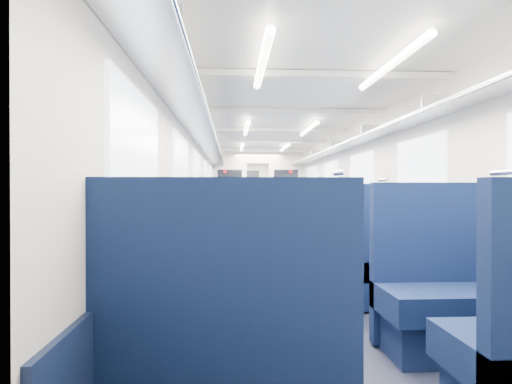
# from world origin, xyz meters

# --- Properties ---
(floor) EXTENTS (2.80, 18.00, 0.01)m
(floor) POSITION_xyz_m (0.00, 0.00, 0.00)
(floor) COLOR black
(floor) RESTS_ON ground
(ceiling) EXTENTS (2.80, 18.00, 0.01)m
(ceiling) POSITION_xyz_m (0.00, 0.00, 2.35)
(ceiling) COLOR white
(ceiling) RESTS_ON wall_left
(wall_left) EXTENTS (0.02, 18.00, 2.35)m
(wall_left) POSITION_xyz_m (-1.40, 0.00, 1.18)
(wall_left) COLOR silver
(wall_left) RESTS_ON floor
(dado_left) EXTENTS (0.03, 17.90, 0.70)m
(dado_left) POSITION_xyz_m (-1.39, 0.00, 0.35)
(dado_left) COLOR #101935
(dado_left) RESTS_ON floor
(wall_right) EXTENTS (0.02, 18.00, 2.35)m
(wall_right) POSITION_xyz_m (1.40, 0.00, 1.18)
(wall_right) COLOR silver
(wall_right) RESTS_ON floor
(dado_right) EXTENTS (0.03, 17.90, 0.70)m
(dado_right) POSITION_xyz_m (1.39, 0.00, 0.35)
(dado_right) COLOR #101935
(dado_right) RESTS_ON floor
(wall_far) EXTENTS (2.80, 0.02, 2.35)m
(wall_far) POSITION_xyz_m (0.00, 9.00, 1.18)
(wall_far) COLOR silver
(wall_far) RESTS_ON floor
(luggage_rack_left) EXTENTS (0.36, 17.40, 0.18)m
(luggage_rack_left) POSITION_xyz_m (-1.21, 0.00, 1.97)
(luggage_rack_left) COLOR #B2B5BA
(luggage_rack_left) RESTS_ON wall_left
(luggage_rack_right) EXTENTS (0.36, 17.40, 0.18)m
(luggage_rack_right) POSITION_xyz_m (1.21, 0.00, 1.97)
(luggage_rack_right) COLOR #B2B5BA
(luggage_rack_right) RESTS_ON wall_right
(windows) EXTENTS (2.78, 15.60, 0.75)m
(windows) POSITION_xyz_m (0.00, -0.46, 1.42)
(windows) COLOR white
(windows) RESTS_ON wall_left
(ceiling_fittings) EXTENTS (2.70, 16.06, 0.11)m
(ceiling_fittings) POSITION_xyz_m (0.00, -0.26, 2.29)
(ceiling_fittings) COLOR white
(ceiling_fittings) RESTS_ON ceiling
(end_door) EXTENTS (0.75, 0.06, 2.00)m
(end_door) POSITION_xyz_m (0.00, 8.94, 1.00)
(end_door) COLOR black
(end_door) RESTS_ON floor
(bulkhead) EXTENTS (2.80, 0.10, 2.35)m
(bulkhead) POSITION_xyz_m (-0.00, 3.45, 1.23)
(bulkhead) COLOR white
(bulkhead) RESTS_ON floor
(seat_0) EXTENTS (1.15, 0.64, 1.28)m
(seat_0) POSITION_xyz_m (-0.83, -8.18, 0.39)
(seat_0) COLOR #0D1B40
(seat_0) RESTS_ON floor
(seat_2) EXTENTS (1.15, 0.64, 1.28)m
(seat_2) POSITION_xyz_m (-0.83, -7.04, 0.39)
(seat_2) COLOR #0D1B40
(seat_2) RESTS_ON floor
(seat_3) EXTENTS (1.15, 0.64, 1.28)m
(seat_3) POSITION_xyz_m (0.83, -7.09, 0.39)
(seat_3) COLOR #0D1B40
(seat_3) RESTS_ON floor
(seat_4) EXTENTS (1.15, 0.64, 1.28)m
(seat_4) POSITION_xyz_m (-0.83, -5.98, 0.39)
(seat_4) COLOR #0D1B40
(seat_4) RESTS_ON floor
(seat_5) EXTENTS (1.15, 0.64, 1.28)m
(seat_5) POSITION_xyz_m (0.83, -5.88, 0.39)
(seat_5) COLOR #0D1B40
(seat_5) RESTS_ON floor
(seat_6) EXTENTS (1.15, 0.64, 1.28)m
(seat_6) POSITION_xyz_m (-0.83, -4.87, 0.39)
(seat_6) COLOR #0D1B40
(seat_6) RESTS_ON floor
(seat_7) EXTENTS (1.15, 0.64, 1.28)m
(seat_7) POSITION_xyz_m (0.83, -4.82, 0.39)
(seat_7) COLOR #0D1B40
(seat_7) RESTS_ON floor
(seat_8) EXTENTS (1.15, 0.64, 1.28)m
(seat_8) POSITION_xyz_m (-0.83, -3.59, 0.39)
(seat_8) COLOR #0D1B40
(seat_8) RESTS_ON floor
(seat_9) EXTENTS (1.15, 0.64, 1.28)m
(seat_9) POSITION_xyz_m (0.83, -3.68, 0.39)
(seat_9) COLOR #0D1B40
(seat_9) RESTS_ON floor
(seat_10) EXTENTS (1.15, 0.64, 1.28)m
(seat_10) POSITION_xyz_m (-0.83, -2.52, 0.39)
(seat_10) COLOR #0D1B40
(seat_10) RESTS_ON floor
(seat_11) EXTENTS (1.15, 0.64, 1.28)m
(seat_11) POSITION_xyz_m (0.83, -2.60, 0.39)
(seat_11) COLOR #0D1B40
(seat_11) RESTS_ON floor
(seat_12) EXTENTS (1.15, 0.64, 1.28)m
(seat_12) POSITION_xyz_m (-0.83, -1.39, 0.39)
(seat_12) COLOR #0D1B40
(seat_12) RESTS_ON floor
(seat_13) EXTENTS (1.15, 0.64, 1.28)m
(seat_13) POSITION_xyz_m (0.83, -1.36, 0.39)
(seat_13) COLOR #0D1B40
(seat_13) RESTS_ON floor
(seat_14) EXTENTS (1.15, 0.64, 1.28)m
(seat_14) POSITION_xyz_m (-0.83, -0.27, 0.39)
(seat_14) COLOR #0D1B40
(seat_14) RESTS_ON floor
(seat_15) EXTENTS (1.15, 0.64, 1.28)m
(seat_15) POSITION_xyz_m (0.83, -0.29, 0.39)
(seat_15) COLOR #0D1B40
(seat_15) RESTS_ON floor
(seat_16) EXTENTS (1.15, 0.64, 1.28)m
(seat_16) POSITION_xyz_m (-0.83, 0.98, 0.39)
(seat_16) COLOR #0D1B40
(seat_16) RESTS_ON floor
(seat_17) EXTENTS (1.15, 0.64, 1.28)m
(seat_17) POSITION_xyz_m (0.83, 1.02, 0.39)
(seat_17) COLOR #0D1B40
(seat_17) RESTS_ON floor
(seat_18) EXTENTS (1.15, 0.64, 1.28)m
(seat_18) POSITION_xyz_m (-0.83, 2.14, 0.39)
(seat_18) COLOR #0D1B40
(seat_18) RESTS_ON floor
(seat_19) EXTENTS (1.15, 0.64, 1.28)m
(seat_19) POSITION_xyz_m (0.83, 2.14, 0.39)
(seat_19) COLOR #0D1B40
(seat_19) RESTS_ON floor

